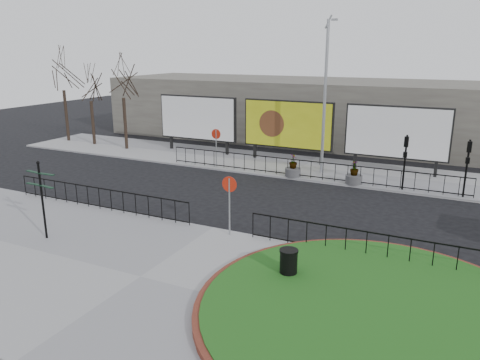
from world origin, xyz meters
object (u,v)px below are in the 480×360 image
Objects in this scene: billboard_mid at (288,125)px; planter_c at (354,176)px; lamp_post at (325,95)px; planter_b at (293,169)px; fingerpost_sign at (41,192)px; litter_bin at (289,264)px.

billboard_mid reaches higher than planter_c.
lamp_post reaches higher than planter_b.
fingerpost_sign is 2.36× the size of planter_b.
litter_bin is (2.99, -13.95, -4.18)m from lamp_post.
planter_c is (-0.64, 12.35, -0.07)m from litter_bin.
lamp_post is 2.89× the size of fingerpost_sign.
billboard_mid is 0.67× the size of lamp_post.
litter_bin is 0.76× the size of planter_b.
lamp_post is 4.72m from planter_b.
planter_c is (3.64, -0.00, -0.01)m from planter_b.
billboard_mid is 17.40m from fingerpost_sign.
lamp_post reaches higher than fingerpost_sign.
planter_b is (5.70, 13.36, -1.47)m from fingerpost_sign.
planter_b is 3.64m from planter_c.
planter_b is (-4.28, 12.35, -0.06)m from litter_bin.
billboard_mid is at bearing 146.32° from planter_c.
fingerpost_sign is (-3.99, -16.93, -0.55)m from billboard_mid.
billboard_mid is 4.59× the size of planter_b.
fingerpost_sign is 14.60m from planter_b.
planter_b reaches higher than litter_bin.
fingerpost_sign is 2.39× the size of planter_c.
litter_bin is (6.00, -15.93, -1.96)m from billboard_mid.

